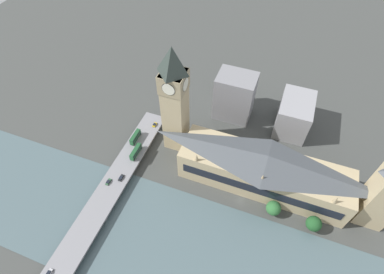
{
  "coord_description": "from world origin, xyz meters",
  "views": [
    {
      "loc": [
        -85.84,
        -2.68,
        155.71
      ],
      "look_at": [
        20.19,
        37.05,
        18.9
      ],
      "focal_mm": 28.0,
      "sensor_mm": 36.0,
      "label": 1
    }
  ],
  "objects_px": {
    "road_bridge": "(95,214)",
    "double_decker_bus_mid": "(136,152)",
    "parliament_hall": "(264,170)",
    "car_southbound_mid": "(108,182)",
    "car_northbound_lead": "(155,125)",
    "car_northbound_mid": "(49,273)",
    "clock_tower": "(175,99)",
    "double_decker_bus_lead": "(135,137)",
    "car_northbound_tail": "(121,178)"
  },
  "relations": [
    {
      "from": "parliament_hall",
      "to": "car_northbound_lead",
      "type": "distance_m",
      "value": 78.66
    },
    {
      "from": "clock_tower",
      "to": "car_southbound_mid",
      "type": "bearing_deg",
      "value": 151.41
    },
    {
      "from": "double_decker_bus_mid",
      "to": "car_northbound_mid",
      "type": "xyz_separation_m",
      "value": [
        -77.56,
        6.17,
        -1.93
      ]
    },
    {
      "from": "car_northbound_lead",
      "to": "double_decker_bus_mid",
      "type": "bearing_deg",
      "value": 178.9
    },
    {
      "from": "road_bridge",
      "to": "car_northbound_lead",
      "type": "xyz_separation_m",
      "value": [
        69.39,
        -3.41,
        1.57
      ]
    },
    {
      "from": "road_bridge",
      "to": "double_decker_bus_mid",
      "type": "xyz_separation_m",
      "value": [
        43.37,
        -2.91,
        3.53
      ]
    },
    {
      "from": "parliament_hall",
      "to": "road_bridge",
      "type": "height_order",
      "value": "parliament_hall"
    },
    {
      "from": "double_decker_bus_mid",
      "to": "car_southbound_mid",
      "type": "distance_m",
      "value": 24.73
    },
    {
      "from": "clock_tower",
      "to": "car_northbound_lead",
      "type": "height_order",
      "value": "clock_tower"
    },
    {
      "from": "double_decker_bus_lead",
      "to": "double_decker_bus_mid",
      "type": "distance_m",
      "value": 11.99
    },
    {
      "from": "double_decker_bus_lead",
      "to": "clock_tower",
      "type": "bearing_deg",
      "value": -66.79
    },
    {
      "from": "double_decker_bus_mid",
      "to": "road_bridge",
      "type": "bearing_deg",
      "value": 176.16
    },
    {
      "from": "clock_tower",
      "to": "car_northbound_mid",
      "type": "bearing_deg",
      "value": 165.76
    },
    {
      "from": "road_bridge",
      "to": "car_northbound_tail",
      "type": "distance_m",
      "value": 24.65
    },
    {
      "from": "car_northbound_lead",
      "to": "clock_tower",
      "type": "bearing_deg",
      "value": -105.08
    },
    {
      "from": "clock_tower",
      "to": "double_decker_bus_lead",
      "type": "bearing_deg",
      "value": 113.21
    },
    {
      "from": "road_bridge",
      "to": "car_northbound_mid",
      "type": "xyz_separation_m",
      "value": [
        -34.2,
        3.25,
        1.6
      ]
    },
    {
      "from": "clock_tower",
      "to": "road_bridge",
      "type": "height_order",
      "value": "clock_tower"
    },
    {
      "from": "clock_tower",
      "to": "car_northbound_tail",
      "type": "xyz_separation_m",
      "value": [
        -39.99,
        18.99,
        -34.16
      ]
    },
    {
      "from": "car_northbound_mid",
      "to": "car_northbound_tail",
      "type": "height_order",
      "value": "car_northbound_mid"
    },
    {
      "from": "double_decker_bus_lead",
      "to": "double_decker_bus_mid",
      "type": "bearing_deg",
      "value": -151.43
    },
    {
      "from": "clock_tower",
      "to": "parliament_hall",
      "type": "bearing_deg",
      "value": -101.11
    },
    {
      "from": "double_decker_bus_mid",
      "to": "car_northbound_lead",
      "type": "xyz_separation_m",
      "value": [
        26.02,
        -0.5,
        -1.95
      ]
    },
    {
      "from": "parliament_hall",
      "to": "car_northbound_mid",
      "type": "relative_size",
      "value": 23.82
    },
    {
      "from": "double_decker_bus_lead",
      "to": "car_northbound_lead",
      "type": "xyz_separation_m",
      "value": [
        15.49,
        -6.23,
        -2.0
      ]
    },
    {
      "from": "double_decker_bus_mid",
      "to": "car_northbound_lead",
      "type": "height_order",
      "value": "double_decker_bus_mid"
    },
    {
      "from": "car_northbound_lead",
      "to": "parliament_hall",
      "type": "bearing_deg",
      "value": -102.08
    },
    {
      "from": "parliament_hall",
      "to": "car_southbound_mid",
      "type": "relative_size",
      "value": 21.92
    },
    {
      "from": "parliament_hall",
      "to": "car_northbound_tail",
      "type": "height_order",
      "value": "parliament_hall"
    },
    {
      "from": "parliament_hall",
      "to": "car_northbound_tail",
      "type": "relative_size",
      "value": 20.84
    },
    {
      "from": "car_southbound_mid",
      "to": "clock_tower",
      "type": "bearing_deg",
      "value": -28.59
    },
    {
      "from": "parliament_hall",
      "to": "car_southbound_mid",
      "type": "height_order",
      "value": "parliament_hall"
    },
    {
      "from": "double_decker_bus_lead",
      "to": "double_decker_bus_mid",
      "type": "height_order",
      "value": "double_decker_bus_lead"
    },
    {
      "from": "road_bridge",
      "to": "double_decker_bus_lead",
      "type": "xyz_separation_m",
      "value": [
        53.89,
        2.82,
        3.57
      ]
    },
    {
      "from": "double_decker_bus_lead",
      "to": "road_bridge",
      "type": "bearing_deg",
      "value": -177.0
    },
    {
      "from": "parliament_hall",
      "to": "clock_tower",
      "type": "height_order",
      "value": "clock_tower"
    },
    {
      "from": "parliament_hall",
      "to": "car_northbound_lead",
      "type": "height_order",
      "value": "parliament_hall"
    },
    {
      "from": "parliament_hall",
      "to": "car_southbound_mid",
      "type": "bearing_deg",
      "value": 112.14
    },
    {
      "from": "car_northbound_mid",
      "to": "car_southbound_mid",
      "type": "xyz_separation_m",
      "value": [
        53.58,
        -0.47,
        -0.05
      ]
    },
    {
      "from": "car_northbound_lead",
      "to": "car_northbound_tail",
      "type": "relative_size",
      "value": 0.87
    },
    {
      "from": "road_bridge",
      "to": "car_northbound_lead",
      "type": "distance_m",
      "value": 69.49
    },
    {
      "from": "car_northbound_lead",
      "to": "car_northbound_mid",
      "type": "distance_m",
      "value": 103.8
    },
    {
      "from": "car_northbound_mid",
      "to": "double_decker_bus_mid",
      "type": "bearing_deg",
      "value": -4.55
    },
    {
      "from": "road_bridge",
      "to": "car_northbound_tail",
      "type": "height_order",
      "value": "car_northbound_tail"
    },
    {
      "from": "car_northbound_mid",
      "to": "car_northbound_lead",
      "type": "bearing_deg",
      "value": -3.68
    },
    {
      "from": "parliament_hall",
      "to": "car_northbound_mid",
      "type": "bearing_deg",
      "value": 136.36
    },
    {
      "from": "parliament_hall",
      "to": "car_northbound_mid",
      "type": "distance_m",
      "value": 120.79
    },
    {
      "from": "clock_tower",
      "to": "car_southbound_mid",
      "type": "relative_size",
      "value": 16.89
    },
    {
      "from": "parliament_hall",
      "to": "car_northbound_tail",
      "type": "bearing_deg",
      "value": 110.33
    },
    {
      "from": "parliament_hall",
      "to": "car_northbound_mid",
      "type": "xyz_separation_m",
      "value": [
        -87.22,
        83.16,
        -8.23
      ]
    }
  ]
}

